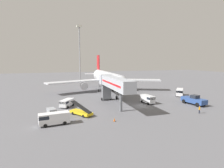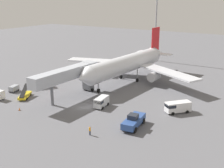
% 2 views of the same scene
% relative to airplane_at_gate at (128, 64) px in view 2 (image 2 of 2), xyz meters
% --- Properties ---
extents(ground_plane, '(300.00, 300.00, 0.00)m').
position_rel_airplane_at_gate_xyz_m(ground_plane, '(1.92, -24.19, -5.20)').
color(ground_plane, slate).
extents(airplane_at_gate, '(44.69, 42.32, 14.35)m').
position_rel_airplane_at_gate_xyz_m(airplane_at_gate, '(0.00, 0.00, 0.00)').
color(airplane_at_gate, silver).
rests_on(airplane_at_gate, ground).
extents(jet_bridge, '(4.27, 20.87, 7.76)m').
position_rel_airplane_at_gate_xyz_m(jet_bridge, '(-4.87, -20.83, 0.71)').
color(jet_bridge, '#B2B7C1').
rests_on(jet_bridge, ground).
extents(pushback_tug, '(3.31, 7.12, 2.71)m').
position_rel_airplane_at_gate_xyz_m(pushback_tug, '(16.16, -27.34, -3.95)').
color(pushback_tug, '#2D4C8E').
rests_on(pushback_tug, ground).
extents(belt_loader_truck, '(4.59, 5.81, 2.85)m').
position_rel_airplane_at_gate_xyz_m(belt_loader_truck, '(-14.55, -26.70, -4.46)').
color(belt_loader_truck, yellow).
rests_on(belt_loader_truck, ground).
extents(service_van_near_center, '(4.25, 4.84, 1.97)m').
position_rel_airplane_at_gate_xyz_m(service_van_near_center, '(-16.74, -18.34, -4.07)').
color(service_van_near_center, white).
rests_on(service_van_near_center, ground).
extents(service_van_far_center, '(2.53, 4.62, 2.26)m').
position_rel_airplane_at_gate_xyz_m(service_van_far_center, '(5.09, -21.95, -3.91)').
color(service_van_far_center, silver).
rests_on(service_van_far_center, ground).
extents(service_van_outer_right, '(5.20, 5.49, 2.39)m').
position_rel_airplane_at_gate_xyz_m(service_van_outer_right, '(20.86, -16.05, -3.84)').
color(service_van_outer_right, white).
rests_on(service_van_outer_right, ground).
extents(baggage_cart_near_left, '(2.07, 2.97, 1.58)m').
position_rel_airplane_at_gate_xyz_m(baggage_cart_near_left, '(-20.68, -24.87, -4.33)').
color(baggage_cart_near_left, '#38383D').
rests_on(baggage_cart_near_left, ground).
extents(ground_crew_worker_foreground, '(0.45, 0.45, 1.71)m').
position_rel_airplane_at_gate_xyz_m(ground_crew_worker_foreground, '(11.01, -34.50, -4.29)').
color(ground_crew_worker_foreground, '#1E2333').
rests_on(ground_crew_worker_foreground, ground).
extents(safety_cone_alpha, '(0.44, 0.44, 0.67)m').
position_rel_airplane_at_gate_xyz_m(safety_cone_alpha, '(-9.13, -33.15, -4.87)').
color(safety_cone_alpha, black).
rests_on(safety_cone_alpha, ground).
extents(safety_cone_bravo, '(0.33, 0.33, 0.50)m').
position_rel_airplane_at_gate_xyz_m(safety_cone_bravo, '(-15.56, -13.35, -4.95)').
color(safety_cone_bravo, black).
rests_on(safety_cone_bravo, ground).
extents(apron_light_mast, '(2.40, 2.40, 29.60)m').
position_rel_airplane_at_gate_xyz_m(apron_light_mast, '(-4.61, 30.01, 14.89)').
color(apron_light_mast, '#93969B').
rests_on(apron_light_mast, ground).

